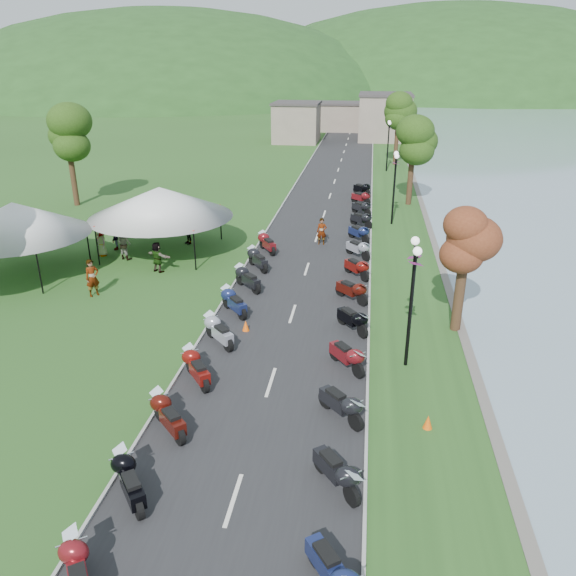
{
  "coord_description": "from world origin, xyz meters",
  "views": [
    {
      "loc": [
        3.15,
        -1.55,
        11.21
      ],
      "look_at": [
        -0.22,
        22.03,
        1.3
      ],
      "focal_mm": 35.0,
      "sensor_mm": 36.0,
      "label": 1
    }
  ],
  "objects_px": {
    "pedestrian_a": "(95,295)",
    "pedestrian_c": "(116,249)",
    "vendor_tent_main": "(162,220)",
    "pedestrian_b": "(126,259)"
  },
  "relations": [
    {
      "from": "vendor_tent_main",
      "to": "pedestrian_b",
      "type": "height_order",
      "value": "vendor_tent_main"
    },
    {
      "from": "vendor_tent_main",
      "to": "pedestrian_c",
      "type": "distance_m",
      "value": 3.7
    },
    {
      "from": "pedestrian_a",
      "to": "pedestrian_b",
      "type": "distance_m",
      "value": 5.52
    },
    {
      "from": "pedestrian_a",
      "to": "pedestrian_c",
      "type": "bearing_deg",
      "value": 56.32
    },
    {
      "from": "pedestrian_a",
      "to": "pedestrian_c",
      "type": "distance_m",
      "value": 7.3
    },
    {
      "from": "pedestrian_c",
      "to": "pedestrian_b",
      "type": "bearing_deg",
      "value": 19.68
    },
    {
      "from": "pedestrian_a",
      "to": "pedestrian_c",
      "type": "relative_size",
      "value": 0.97
    },
    {
      "from": "pedestrian_a",
      "to": "pedestrian_b",
      "type": "xyz_separation_m",
      "value": [
        -0.68,
        5.47,
        0.0
      ]
    },
    {
      "from": "pedestrian_a",
      "to": "pedestrian_b",
      "type": "relative_size",
      "value": 1.04
    },
    {
      "from": "vendor_tent_main",
      "to": "pedestrian_a",
      "type": "height_order",
      "value": "vendor_tent_main"
    }
  ]
}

